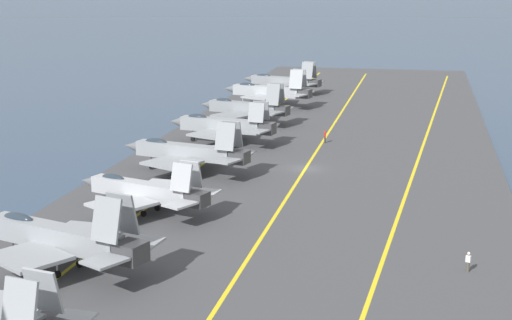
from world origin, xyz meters
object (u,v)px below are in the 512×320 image
object	(u,v)px
parked_jet_eighth	(283,81)
parked_jet_third	(144,191)
parked_jet_fourth	(187,152)
parked_jet_sixth	(245,108)
crew_white_vest	(468,261)
parked_jet_fifth	(223,125)
parked_jet_second	(58,237)
parked_jet_seventh	(268,91)
crew_red_vest	(325,136)

from	to	relation	value
parked_jet_eighth	parked_jet_third	bearing A→B (deg)	-179.21
parked_jet_third	parked_jet_fourth	bearing A→B (deg)	1.87
parked_jet_sixth	crew_white_vest	xyz separation A→B (m)	(-58.11, -31.10, -1.66)
parked_jet_fourth	parked_jet_fifth	distance (m)	17.11
parked_jet_sixth	crew_white_vest	bearing A→B (deg)	-151.84
parked_jet_fifth	parked_jet_third	bearing A→B (deg)	-178.94
parked_jet_second	parked_jet_seventh	size ratio (longest dim) A/B	1.02
parked_jet_second	parked_jet_eighth	distance (m)	99.02
parked_jet_fourth	parked_jet_seventh	bearing A→B (deg)	0.20
parked_jet_second	parked_jet_fourth	xyz separation A→B (m)	(32.07, -0.62, -0.17)
parked_jet_second	parked_jet_fifth	bearing A→B (deg)	-0.62
parked_jet_fourth	crew_red_vest	bearing A→B (deg)	-33.51
parked_jet_second	parked_jet_eighth	world-z (taller)	parked_jet_second
parked_jet_second	parked_jet_fourth	world-z (taller)	parked_jet_second
parked_jet_eighth	crew_red_vest	distance (m)	48.51
parked_jet_third	crew_white_vest	size ratio (longest dim) A/B	9.33
parked_jet_fourth	parked_jet_second	bearing A→B (deg)	178.89
parked_jet_second	parked_jet_fourth	distance (m)	32.07
parked_jet_second	parked_jet_fifth	xyz separation A→B (m)	(49.18, -0.53, -0.19)
parked_jet_sixth	parked_jet_eighth	world-z (taller)	parked_jet_sixth
parked_jet_second	crew_red_vest	xyz separation A→B (m)	(52.68, -14.27, -1.82)
parked_jet_second	parked_jet_sixth	bearing A→B (deg)	-0.22
parked_jet_third	parked_jet_fifth	size ratio (longest dim) A/B	0.97
parked_jet_fifth	parked_jet_eighth	xyz separation A→B (m)	(49.84, 0.53, -0.23)
parked_jet_seventh	parked_jet_eighth	bearing A→B (deg)	1.47
crew_white_vest	parked_jet_fifth	bearing A→B (deg)	35.79
crew_white_vest	crew_red_vest	size ratio (longest dim) A/B	0.93
parked_jet_second	crew_red_vest	size ratio (longest dim) A/B	9.69
parked_jet_second	parked_jet_eighth	size ratio (longest dim) A/B	1.01
parked_jet_second	parked_jet_sixth	world-z (taller)	parked_jet_second
parked_jet_eighth	crew_white_vest	size ratio (longest dim) A/B	10.30
parked_jet_eighth	crew_red_vest	xyz separation A→B (m)	(-46.34, -14.26, -1.40)
parked_jet_eighth	parked_jet_fifth	bearing A→B (deg)	-179.40
parked_jet_third	parked_jet_fifth	distance (m)	33.06
parked_jet_fourth	parked_jet_fifth	world-z (taller)	parked_jet_fourth
parked_jet_fifth	crew_red_vest	size ratio (longest dim) A/B	8.95
parked_jet_fourth	crew_white_vest	bearing A→B (deg)	-129.83
parked_jet_second	parked_jet_seventh	bearing A→B (deg)	-0.31
parked_jet_seventh	parked_jet_eighth	distance (m)	17.12
parked_jet_fifth	crew_red_vest	xyz separation A→B (m)	(3.50, -13.74, -1.63)
parked_jet_sixth	crew_red_vest	world-z (taller)	parked_jet_sixth
parked_jet_seventh	parked_jet_third	bearing A→B (deg)	-179.39
parked_jet_second	parked_jet_sixth	distance (m)	64.55
parked_jet_sixth	parked_jet_fourth	bearing A→B (deg)	-179.34
parked_jet_sixth	crew_red_vest	size ratio (longest dim) A/B	8.71
parked_jet_seventh	parked_jet_second	bearing A→B (deg)	179.69
parked_jet_seventh	crew_white_vest	size ratio (longest dim) A/B	10.26
crew_white_vest	crew_red_vest	bearing A→B (deg)	20.27
parked_jet_second	parked_jet_third	bearing A→B (deg)	-4.05
parked_jet_sixth	crew_white_vest	size ratio (longest dim) A/B	9.37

